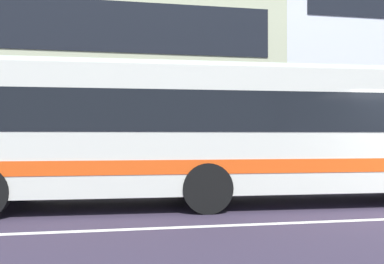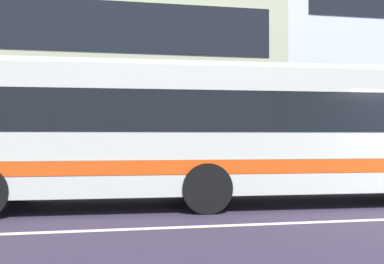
{
  "view_description": "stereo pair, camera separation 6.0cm",
  "coord_description": "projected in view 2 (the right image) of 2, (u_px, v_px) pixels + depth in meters",
  "views": [
    {
      "loc": [
        -6.0,
        -6.87,
        1.52
      ],
      "look_at": [
        -4.26,
        2.73,
        1.63
      ],
      "focal_mm": 38.88,
      "sensor_mm": 36.0,
      "label": 1
    },
    {
      "loc": [
        -5.94,
        -6.88,
        1.52
      ],
      "look_at": [
        -4.26,
        2.73,
        1.63
      ],
      "focal_mm": 38.88,
      "sensor_mm": 36.0,
      "label": 2
    }
  ],
  "objects": [
    {
      "name": "apartment_block_left",
      "position": [
        38.0,
        63.0,
        19.53
      ],
      "size": [
        21.41,
        8.4,
        9.95
      ],
      "color": "#B6B995",
      "rests_on": "ground_plane"
    },
    {
      "name": "transit_bus",
      "position": [
        230.0,
        129.0,
        9.43
      ],
      "size": [
        11.96,
        2.94,
        3.04
      ],
      "color": "beige",
      "rests_on": "ground_plane"
    }
  ]
}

